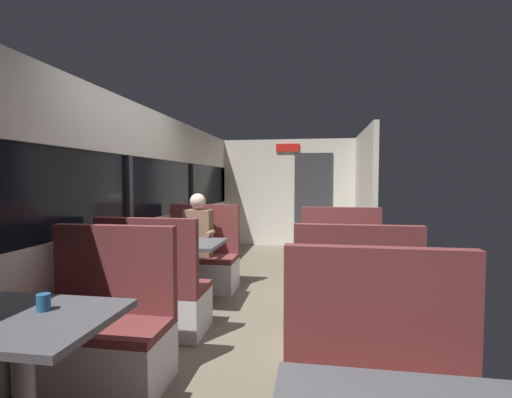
# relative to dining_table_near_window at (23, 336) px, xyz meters

# --- Properties ---
(ground_plane) EXTENTS (3.30, 9.20, 0.02)m
(ground_plane) POSITION_rel_dining_table_near_window_xyz_m (0.89, 2.09, -0.65)
(ground_plane) COLOR #665B4C
(carriage_window_panel_left) EXTENTS (0.09, 8.48, 2.30)m
(carriage_window_panel_left) POSITION_rel_dining_table_near_window_xyz_m (-0.56, 2.09, 0.47)
(carriage_window_panel_left) COLOR beige
(carriage_window_panel_left) RESTS_ON ground_plane
(carriage_end_bulkhead) EXTENTS (2.90, 0.11, 2.30)m
(carriage_end_bulkhead) POSITION_rel_dining_table_near_window_xyz_m (0.95, 6.28, 0.50)
(carriage_end_bulkhead) COLOR beige
(carriage_end_bulkhead) RESTS_ON ground_plane
(carriage_aisle_panel_right) EXTENTS (0.08, 2.40, 2.30)m
(carriage_aisle_panel_right) POSITION_rel_dining_table_near_window_xyz_m (2.34, 5.09, 0.51)
(carriage_aisle_panel_right) COLOR beige
(carriage_aisle_panel_right) RESTS_ON ground_plane
(dining_table_near_window) EXTENTS (0.90, 0.70, 0.74)m
(dining_table_near_window) POSITION_rel_dining_table_near_window_xyz_m (0.00, 0.00, 0.00)
(dining_table_near_window) COLOR #9E9EA3
(dining_table_near_window) RESTS_ON ground_plane
(bench_near_window_facing_entry) EXTENTS (0.95, 0.50, 1.10)m
(bench_near_window_facing_entry) POSITION_rel_dining_table_near_window_xyz_m (0.00, 0.70, -0.31)
(bench_near_window_facing_entry) COLOR silver
(bench_near_window_facing_entry) RESTS_ON ground_plane
(dining_table_mid_window) EXTENTS (0.90, 0.70, 0.74)m
(dining_table_mid_window) POSITION_rel_dining_table_near_window_xyz_m (0.00, 2.25, 0.00)
(dining_table_mid_window) COLOR #9E9EA3
(dining_table_mid_window) RESTS_ON ground_plane
(bench_mid_window_facing_end) EXTENTS (0.95, 0.50, 1.10)m
(bench_mid_window_facing_end) POSITION_rel_dining_table_near_window_xyz_m (0.00, 1.55, -0.31)
(bench_mid_window_facing_end) COLOR silver
(bench_mid_window_facing_end) RESTS_ON ground_plane
(bench_mid_window_facing_entry) EXTENTS (0.95, 0.50, 1.10)m
(bench_mid_window_facing_entry) POSITION_rel_dining_table_near_window_xyz_m (0.00, 2.94, -0.31)
(bench_mid_window_facing_entry) COLOR silver
(bench_mid_window_facing_entry) RESTS_ON ground_plane
(dining_table_rear_aisle) EXTENTS (0.90, 0.70, 0.74)m
(dining_table_rear_aisle) POSITION_rel_dining_table_near_window_xyz_m (1.79, 2.05, 0.00)
(dining_table_rear_aisle) COLOR #9E9EA3
(dining_table_rear_aisle) RESTS_ON ground_plane
(bench_rear_aisle_facing_end) EXTENTS (0.95, 0.50, 1.10)m
(bench_rear_aisle_facing_end) POSITION_rel_dining_table_near_window_xyz_m (1.79, 1.35, -0.31)
(bench_rear_aisle_facing_end) COLOR silver
(bench_rear_aisle_facing_end) RESTS_ON ground_plane
(bench_rear_aisle_facing_entry) EXTENTS (0.95, 0.50, 1.10)m
(bench_rear_aisle_facing_entry) POSITION_rel_dining_table_near_window_xyz_m (1.79, 2.74, -0.31)
(bench_rear_aisle_facing_entry) COLOR silver
(bench_rear_aisle_facing_entry) RESTS_ON ground_plane
(seated_passenger) EXTENTS (0.47, 0.55, 1.26)m
(seated_passenger) POSITION_rel_dining_table_near_window_xyz_m (0.00, 2.87, -0.10)
(seated_passenger) COLOR #26262D
(seated_passenger) RESTS_ON ground_plane
(coffee_cup_primary) EXTENTS (0.07, 0.07, 0.09)m
(coffee_cup_primary) POSITION_rel_dining_table_near_window_xyz_m (0.05, 0.09, 0.15)
(coffee_cup_primary) COLOR #26598C
(coffee_cup_primary) RESTS_ON dining_table_near_window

